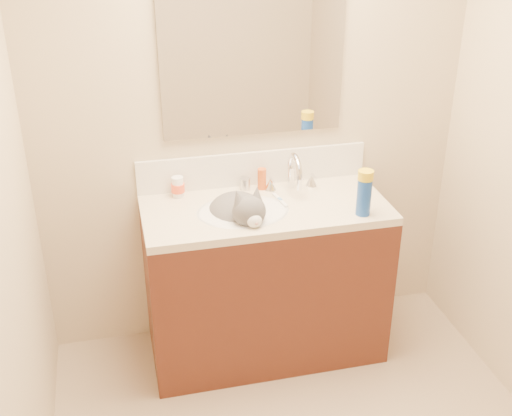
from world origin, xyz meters
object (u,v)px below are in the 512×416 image
pill_bottle (178,187)px  faucet (294,175)px  amber_bottle (262,179)px  spray_can (364,196)px  vanity_cabinet (265,283)px  cat (240,215)px  basin (243,224)px  silver_jar (245,184)px

pill_bottle → faucet: bearing=-6.9°
amber_bottle → spray_can: bearing=-44.4°
pill_bottle → amber_bottle: (0.43, -0.01, 0.00)m
vanity_cabinet → amber_bottle: amber_bottle is taller
cat → spray_can: bearing=-26.3°
faucet → vanity_cabinet: bearing=-142.7°
vanity_cabinet → faucet: size_ratio=4.29×
vanity_cabinet → faucet: bearing=37.3°
basin → faucet: bearing=29.1°
faucet → spray_can: bearing=-53.0°
amber_bottle → basin: bearing=-123.3°
spray_can → cat: bearing=162.9°
faucet → cat: size_ratio=0.64×
silver_jar → vanity_cabinet: bearing=-75.6°
spray_can → basin: bearing=163.6°
vanity_cabinet → silver_jar: bearing=104.4°
silver_jar → basin: bearing=-105.1°
vanity_cabinet → cat: 0.44m
amber_bottle → vanity_cabinet: bearing=-98.6°
silver_jar → spray_can: bearing=-40.0°
pill_bottle → basin: bearing=-40.3°
cat → amber_bottle: 0.28m
basin → spray_can: (0.55, -0.16, 0.16)m
basin → spray_can: spray_can is taller
vanity_cabinet → spray_can: spray_can is taller
cat → pill_bottle: size_ratio=4.18×
faucet → spray_can: 0.41m
vanity_cabinet → silver_jar: size_ratio=19.91×
pill_bottle → amber_bottle: amber_bottle is taller
vanity_cabinet → basin: bearing=-166.0°
faucet → amber_bottle: size_ratio=2.52×
silver_jar → amber_bottle: (0.08, -0.01, 0.03)m
basin → cat: bearing=137.5°
cat → amber_bottle: cat is taller
vanity_cabinet → faucet: 0.58m
faucet → spray_can: (0.25, -0.33, 0.01)m
silver_jar → amber_bottle: size_ratio=0.54×
faucet → cat: bearing=-153.4°
silver_jar → spray_can: size_ratio=0.32×
amber_bottle → pill_bottle: bearing=178.7°
cat → spray_can: (0.56, -0.17, 0.12)m
faucet → cat: 0.37m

